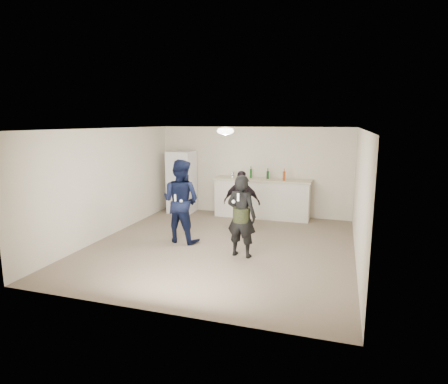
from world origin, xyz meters
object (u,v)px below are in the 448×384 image
(spectator, at_px, (242,203))
(man, at_px, (181,201))
(shaker, at_px, (232,175))
(counter, at_px, (262,199))
(fridge, at_px, (182,182))
(woman, at_px, (241,216))

(spectator, bearing_deg, man, 40.21)
(shaker, relative_size, man, 0.09)
(man, relative_size, spectator, 1.22)
(counter, relative_size, man, 1.41)
(fridge, height_order, man, man)
(spectator, bearing_deg, woman, 103.74)
(counter, distance_m, woman, 3.16)
(fridge, bearing_deg, counter, 1.68)
(counter, bearing_deg, spectator, -95.30)
(counter, bearing_deg, man, -116.10)
(woman, bearing_deg, man, -10.55)
(spectator, bearing_deg, fridge, -35.81)
(fridge, relative_size, spectator, 1.19)
(woman, bearing_deg, fridge, -41.19)
(fridge, distance_m, man, 2.78)
(woman, distance_m, spectator, 1.55)
(man, bearing_deg, fridge, -58.69)
(man, xyz_separation_m, woman, (1.52, -0.52, -0.10))
(shaker, relative_size, spectator, 0.11)
(woman, xyz_separation_m, spectator, (-0.39, 1.50, -0.06))
(counter, xyz_separation_m, woman, (0.24, -3.14, 0.30))
(shaker, height_order, woman, woman)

